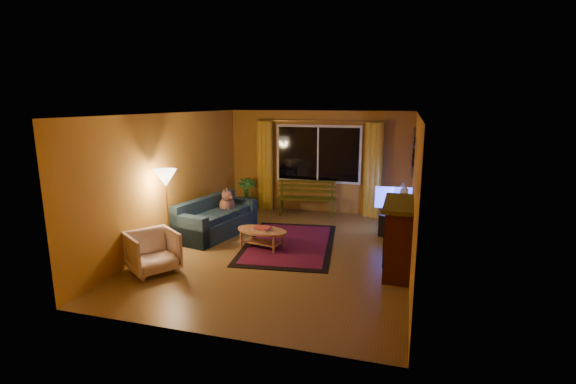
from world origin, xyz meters
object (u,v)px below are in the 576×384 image
(floor_lamp, at_px, (168,212))
(sofa, at_px, (217,217))
(bench, at_px, (306,207))
(tv_console, at_px, (398,222))
(armchair, at_px, (153,250))
(coffee_table, at_px, (262,239))

(floor_lamp, bearing_deg, sofa, 73.83)
(bench, height_order, tv_console, tv_console)
(sofa, height_order, armchair, sofa)
(floor_lamp, bearing_deg, coffee_table, 24.27)
(bench, distance_m, armchair, 4.35)
(bench, distance_m, floor_lamp, 3.73)
(armchair, bearing_deg, bench, 14.29)
(sofa, xyz_separation_m, floor_lamp, (-0.36, -1.23, 0.39))
(bench, xyz_separation_m, floor_lamp, (-1.78, -3.23, 0.57))
(sofa, bearing_deg, floor_lamp, -94.07)
(armchair, bearing_deg, floor_lamp, 49.84)
(sofa, xyz_separation_m, tv_console, (3.61, 1.21, -0.15))
(bench, xyz_separation_m, armchair, (-1.56, -4.05, 0.16))
(tv_console, bearing_deg, coffee_table, -121.18)
(bench, bearing_deg, coffee_table, -103.73)
(bench, relative_size, sofa, 0.74)
(floor_lamp, relative_size, coffee_table, 1.53)
(sofa, bearing_deg, coffee_table, -12.34)
(coffee_table, bearing_deg, sofa, 155.55)
(bench, height_order, armchair, armchair)
(bench, bearing_deg, sofa, -133.79)
(bench, distance_m, tv_console, 2.32)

